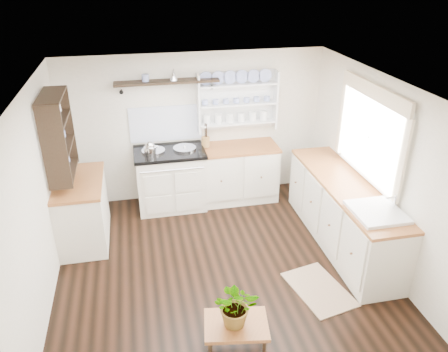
{
  "coord_description": "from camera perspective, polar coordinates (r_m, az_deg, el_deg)",
  "views": [
    {
      "loc": [
        -0.88,
        -4.45,
        3.49
      ],
      "look_at": [
        0.11,
        0.25,
        1.1
      ],
      "focal_mm": 35.0,
      "sensor_mm": 36.0,
      "label": 1
    }
  ],
  "objects": [
    {
      "name": "window",
      "position": [
        5.73,
        18.56,
        5.42
      ],
      "size": [
        0.08,
        1.55,
        1.22
      ],
      "color": "white",
      "rests_on": "wall_right"
    },
    {
      "name": "left_cabinets",
      "position": [
        6.2,
        -17.98,
        -4.22
      ],
      "size": [
        0.62,
        1.13,
        0.9
      ],
      "color": "beige",
      "rests_on": "floor"
    },
    {
      "name": "high_shelf",
      "position": [
        6.44,
        -7.47,
        12.04
      ],
      "size": [
        1.5,
        0.29,
        0.16
      ],
      "color": "black",
      "rests_on": "wall_back"
    },
    {
      "name": "potted_plant",
      "position": [
        4.29,
        1.64,
        -16.5
      ],
      "size": [
        0.47,
        0.43,
        0.46
      ],
      "primitive_type": "imported",
      "rotation": [
        0.0,
        0.0,
        -0.17
      ],
      "color": "#3F7233",
      "rests_on": "center_table"
    },
    {
      "name": "kettle",
      "position": [
        6.39,
        -9.63,
        3.52
      ],
      "size": [
        0.18,
        0.18,
        0.22
      ],
      "primitive_type": null,
      "color": "silver",
      "rests_on": "aga_cooker"
    },
    {
      "name": "center_table",
      "position": [
        4.49,
        1.59,
        -19.08
      ],
      "size": [
        0.68,
        0.53,
        0.33
      ],
      "rotation": [
        0.0,
        0.0,
        -0.16
      ],
      "color": "brown",
      "rests_on": "floor"
    },
    {
      "name": "left_shelving",
      "position": [
        5.77,
        -20.86,
        5.03
      ],
      "size": [
        0.28,
        0.8,
        1.05
      ],
      "primitive_type": "cube",
      "color": "black",
      "rests_on": "wall_left"
    },
    {
      "name": "floor_rug",
      "position": [
        5.42,
        12.28,
        -14.25
      ],
      "size": [
        0.71,
        0.95,
        0.02
      ],
      "primitive_type": "cube",
      "rotation": [
        0.0,
        0.0,
        0.21
      ],
      "color": "#7E5B49",
      "rests_on": "floor"
    },
    {
      "name": "ceiling",
      "position": [
        4.69,
        -0.75,
        11.75
      ],
      "size": [
        4.0,
        3.8,
        0.01
      ],
      "primitive_type": "cube",
      "color": "white",
      "rests_on": "wall_back"
    },
    {
      "name": "belfast_sink",
      "position": [
        5.32,
        19.16,
        -5.55
      ],
      "size": [
        0.55,
        0.6,
        0.45
      ],
      "color": "white",
      "rests_on": "right_cabinets"
    },
    {
      "name": "wall_right",
      "position": [
        5.79,
        19.13,
        1.08
      ],
      "size": [
        0.02,
        3.8,
        2.3
      ],
      "primitive_type": "cube",
      "color": "beige",
      "rests_on": "ground"
    },
    {
      "name": "floor",
      "position": [
        5.72,
        -0.61,
        -11.13
      ],
      "size": [
        4.0,
        3.8,
        0.01
      ],
      "primitive_type": "cube",
      "color": "black",
      "rests_on": "ground"
    },
    {
      "name": "wall_back",
      "position": [
        6.82,
        -3.83,
        6.35
      ],
      "size": [
        4.0,
        0.02,
        2.3
      ],
      "primitive_type": "cube",
      "color": "beige",
      "rests_on": "ground"
    },
    {
      "name": "back_cabinets",
      "position": [
        6.92,
        1.63,
        0.51
      ],
      "size": [
        1.27,
        0.63,
        0.9
      ],
      "color": "beige",
      "rests_on": "floor"
    },
    {
      "name": "right_cabinets",
      "position": [
        6.04,
        15.24,
        -4.67
      ],
      "size": [
        0.62,
        2.43,
        0.9
      ],
      "color": "beige",
      "rests_on": "floor"
    },
    {
      "name": "utensil_crock",
      "position": [
        6.7,
        -2.41,
        4.48
      ],
      "size": [
        0.13,
        0.13,
        0.15
      ],
      "primitive_type": "cylinder",
      "color": "olive",
      "rests_on": "back_cabinets"
    },
    {
      "name": "aga_cooker",
      "position": [
        6.74,
        -6.96,
        -0.28
      ],
      "size": [
        1.05,
        0.73,
        0.97
      ],
      "color": "silver",
      "rests_on": "floor"
    },
    {
      "name": "wall_left",
      "position": [
        5.15,
        -23.09,
        -2.89
      ],
      "size": [
        0.02,
        3.8,
        2.3
      ],
      "primitive_type": "cube",
      "color": "beige",
      "rests_on": "ground"
    },
    {
      "name": "plate_rack",
      "position": [
        6.77,
        1.64,
        9.87
      ],
      "size": [
        1.2,
        0.22,
        0.9
      ],
      "color": "white",
      "rests_on": "wall_back"
    }
  ]
}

